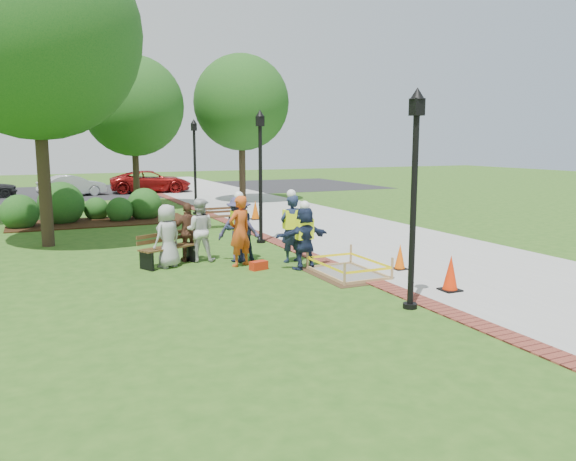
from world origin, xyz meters
name	(u,v)px	position (x,y,z in m)	size (l,w,h in m)	color
ground	(290,281)	(0.00, 0.00, 0.00)	(100.00, 100.00, 0.00)	#285116
sidewalk	(299,217)	(5.00, 10.00, 0.01)	(6.00, 60.00, 0.02)	#9E9E99
brick_edging	(227,222)	(1.75, 10.00, 0.01)	(0.50, 60.00, 0.03)	maroon
mulch_bed	(101,222)	(-3.00, 12.00, 0.02)	(7.00, 3.00, 0.05)	#381E0F
parking_lot	(123,191)	(0.00, 27.00, 0.00)	(36.00, 12.00, 0.01)	black
wet_concrete_pad	(348,265)	(1.58, -0.01, 0.23)	(1.71, 2.31, 0.55)	#47331E
bench_near	(169,255)	(-2.25, 2.83, 0.28)	(1.68, 1.14, 0.87)	brown
bench_far	(216,221)	(0.87, 8.73, 0.24)	(1.40, 0.48, 0.76)	#592F1E
cone_front	(451,274)	(2.82, -2.33, 0.39)	(0.41, 0.41, 0.82)	black
cone_back	(400,257)	(3.05, -0.13, 0.33)	(0.34, 0.34, 0.68)	black
cone_far	(255,211)	(3.03, 10.12, 0.40)	(0.42, 0.42, 0.82)	black
toolbox	(259,265)	(-0.25, 1.39, 0.11)	(0.45, 0.25, 0.22)	#B8250E
lamp_near	(414,183)	(1.25, -3.00, 2.48)	(0.28, 0.28, 4.26)	black
lamp_mid	(260,166)	(1.25, 5.00, 2.48)	(0.28, 0.28, 4.26)	black
lamp_far	(195,159)	(1.25, 13.00, 2.48)	(0.28, 0.28, 4.26)	black
tree_left	(34,33)	(-5.08, 7.23, 6.45)	(6.33, 6.33, 9.62)	#3D2D1E
tree_back	(133,106)	(-0.80, 16.33, 4.94)	(4.80, 4.80, 7.35)	#3D2D1E
tree_right	(241,103)	(4.97, 17.10, 5.30)	(5.08, 5.08, 7.86)	#3D2D1E
shrub_a	(21,228)	(-5.95, 11.67, 0.00)	(1.39, 1.39, 1.39)	#154917
shrub_b	(62,223)	(-4.44, 12.47, 0.00)	(1.81, 1.81, 1.81)	#154917
shrub_c	(120,221)	(-2.22, 12.05, 0.00)	(1.08, 1.08, 1.08)	#154917
shrub_d	(145,219)	(-1.16, 12.36, 0.00)	(1.43, 1.43, 1.43)	#154917
shrub_e	(97,219)	(-3.05, 13.07, 0.00)	(1.01, 1.01, 1.01)	#154917
casual_person_a	(168,236)	(-2.29, 2.64, 0.83)	(0.63, 0.56, 1.66)	#9E9E9E
casual_person_b	(240,231)	(-0.53, 2.00, 0.93)	(0.70, 0.57, 1.87)	#C34716
casual_person_c	(199,230)	(-1.35, 3.00, 0.87)	(0.65, 0.53, 1.74)	silver
casual_person_d	(189,232)	(-1.61, 3.15, 0.81)	(0.54, 0.37, 1.62)	brown
casual_person_e	(239,229)	(-0.34, 2.60, 0.89)	(0.68, 0.60, 1.79)	#39365E
hivis_worker_a	(305,235)	(0.87, 0.99, 0.89)	(0.55, 0.38, 1.77)	#1A2A44
hivis_worker_b	(291,226)	(0.91, 1.89, 0.98)	(0.66, 0.49, 1.99)	#191A42
hivis_worker_c	(239,227)	(-0.34, 2.59, 0.95)	(0.64, 0.49, 1.93)	#171B3C
parked_car_b	(73,196)	(-3.29, 24.43, 0.00)	(4.24, 1.84, 1.38)	silver
parked_car_c	(151,192)	(1.51, 24.99, 0.00)	(4.73, 2.06, 1.54)	maroon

